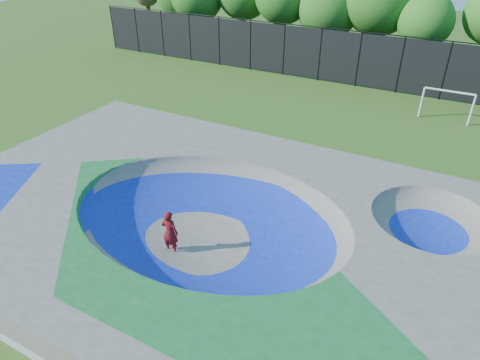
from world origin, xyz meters
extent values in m
plane|color=#2D5216|center=(0.00, 0.00, 0.00)|extent=(120.00, 120.00, 0.00)
cube|color=gray|center=(0.00, 0.00, 0.75)|extent=(22.00, 14.00, 1.50)
imported|color=red|center=(-0.93, -1.25, 0.92)|extent=(0.70, 0.50, 1.83)
cube|color=black|center=(-0.93, -1.25, 0.03)|extent=(0.79, 0.25, 0.05)
cylinder|color=silver|center=(5.23, 17.04, 0.96)|extent=(0.12, 0.12, 1.93)
cylinder|color=silver|center=(8.12, 17.04, 0.96)|extent=(0.12, 0.12, 1.93)
cylinder|color=silver|center=(6.68, 17.04, 1.93)|extent=(2.89, 0.12, 0.12)
cylinder|color=black|center=(-24.00, 21.00, 2.00)|extent=(0.09, 0.09, 4.00)
cylinder|color=black|center=(-21.00, 21.00, 2.00)|extent=(0.09, 0.09, 4.00)
cylinder|color=black|center=(-18.00, 21.00, 2.00)|extent=(0.09, 0.09, 4.00)
cylinder|color=black|center=(-15.00, 21.00, 2.00)|extent=(0.09, 0.09, 4.00)
cylinder|color=black|center=(-12.00, 21.00, 2.00)|extent=(0.09, 0.09, 4.00)
cylinder|color=black|center=(-9.00, 21.00, 2.00)|extent=(0.09, 0.09, 4.00)
cylinder|color=black|center=(-6.00, 21.00, 2.00)|extent=(0.09, 0.09, 4.00)
cylinder|color=black|center=(-3.00, 21.00, 2.00)|extent=(0.09, 0.09, 4.00)
cylinder|color=black|center=(0.00, 21.00, 2.00)|extent=(0.09, 0.09, 4.00)
cylinder|color=black|center=(3.00, 21.00, 2.00)|extent=(0.09, 0.09, 4.00)
cylinder|color=black|center=(6.00, 21.00, 2.00)|extent=(0.09, 0.09, 4.00)
cube|color=black|center=(0.00, 21.00, 2.00)|extent=(48.00, 0.03, 3.80)
cylinder|color=black|center=(0.00, 21.00, 4.00)|extent=(48.00, 0.08, 0.08)
cylinder|color=#483424|center=(-23.74, 26.25, 1.69)|extent=(0.44, 0.44, 3.39)
cylinder|color=#483424|center=(-19.88, 27.08, 1.41)|extent=(0.44, 0.44, 2.83)
cylinder|color=#483424|center=(-16.65, 24.92, 1.53)|extent=(0.44, 0.44, 3.05)
cylinder|color=#483424|center=(-12.45, 26.35, 1.72)|extent=(0.44, 0.44, 3.44)
cylinder|color=#483424|center=(-8.16, 25.44, 1.79)|extent=(0.44, 0.44, 3.58)
cylinder|color=#483424|center=(-4.10, 25.67, 1.38)|extent=(0.44, 0.44, 2.76)
sphere|color=#26671B|center=(-4.10, 25.67, 4.72)|extent=(5.23, 5.23, 5.23)
cylinder|color=#483424|center=(-0.12, 26.03, 1.74)|extent=(0.44, 0.44, 3.48)
cylinder|color=#483424|center=(3.66, 24.82, 1.46)|extent=(0.44, 0.44, 2.92)
sphere|color=#26671B|center=(3.66, 24.82, 4.44)|extent=(4.07, 4.07, 4.07)
camera|label=1|loc=(7.29, -11.05, 10.75)|focal=32.00mm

